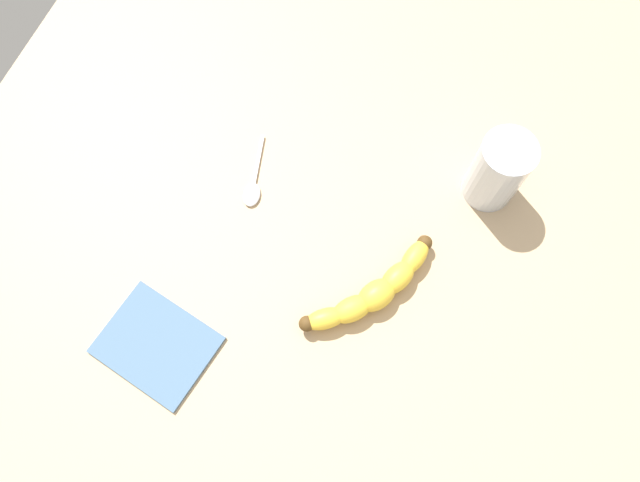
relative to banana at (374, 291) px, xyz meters
The scene contains 5 objects.
wooden_tabletop 6.14cm from the banana, 41.42° to the left, with size 120.00×120.00×3.00cm, color tan.
banana is the anchor object (origin of this frame).
smoothie_glass 22.85cm from the banana, 24.56° to the right, with size 7.18×7.18×11.79cm.
teaspoon 22.31cm from the banana, 70.16° to the left, with size 11.20×4.22×0.80cm.
folded_napkin 28.86cm from the banana, 125.81° to the left, with size 11.16×13.99×0.60cm, color slate.
Camera 1 is at (-24.18, -4.24, 80.99)cm, focal length 33.84 mm.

